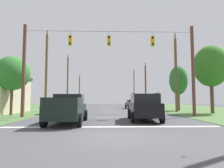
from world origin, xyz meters
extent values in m
plane|color=#47474C|center=(0.00, 0.00, 0.00)|extent=(120.00, 120.00, 0.00)
cube|color=white|center=(0.00, 2.94, 0.00)|extent=(12.70, 0.45, 0.01)
cube|color=white|center=(0.00, 8.94, 0.00)|extent=(2.50, 0.15, 0.01)
cube|color=white|center=(0.00, 16.31, 0.00)|extent=(2.50, 0.15, 0.01)
cube|color=white|center=(0.00, 22.58, 0.00)|extent=(2.50, 0.15, 0.01)
cube|color=white|center=(0.00, 27.96, 0.00)|extent=(2.50, 0.15, 0.01)
cylinder|color=brown|center=(-7.78, 9.26, 4.23)|extent=(0.30, 0.30, 8.46)
cylinder|color=brown|center=(7.74, 9.26, 4.23)|extent=(0.30, 0.30, 8.46)
cylinder|color=black|center=(-0.02, 9.26, 7.89)|extent=(15.52, 0.02, 0.02)
cylinder|color=black|center=(-3.64, 9.26, 7.69)|extent=(0.02, 0.02, 0.40)
cube|color=yellow|center=(-3.64, 9.26, 7.01)|extent=(0.32, 0.24, 0.95)
cylinder|color=#310503|center=(-3.64, 9.12, 7.30)|extent=(0.20, 0.04, 0.20)
cylinder|color=orange|center=(-3.64, 9.12, 7.00)|extent=(0.20, 0.04, 0.20)
cylinder|color=black|center=(-3.64, 9.12, 6.70)|extent=(0.20, 0.04, 0.20)
cylinder|color=black|center=(-0.07, 9.26, 7.69)|extent=(0.02, 0.02, 0.40)
cube|color=yellow|center=(-0.07, 9.26, 7.01)|extent=(0.32, 0.24, 0.95)
cylinder|color=#310503|center=(-0.07, 9.12, 7.30)|extent=(0.20, 0.04, 0.20)
cylinder|color=orange|center=(-0.07, 9.12, 7.00)|extent=(0.20, 0.04, 0.20)
cylinder|color=black|center=(-0.07, 9.12, 6.70)|extent=(0.20, 0.04, 0.20)
cylinder|color=black|center=(4.00, 9.26, 7.69)|extent=(0.02, 0.02, 0.40)
cube|color=yellow|center=(4.00, 9.26, 7.01)|extent=(0.32, 0.24, 0.95)
cylinder|color=#310503|center=(4.00, 9.12, 7.30)|extent=(0.20, 0.04, 0.20)
cylinder|color=orange|center=(4.00, 9.12, 7.00)|extent=(0.20, 0.04, 0.20)
cylinder|color=black|center=(4.00, 9.12, 6.70)|extent=(0.20, 0.04, 0.20)
cube|color=black|center=(-2.88, 4.68, 0.82)|extent=(2.06, 5.42, 0.85)
cube|color=black|center=(-2.89, 5.33, 1.60)|extent=(1.87, 1.92, 0.70)
cube|color=black|center=(-3.81, 3.32, 1.48)|extent=(0.13, 2.38, 0.45)
cube|color=black|center=(-1.93, 3.34, 1.48)|extent=(0.13, 2.38, 0.45)
cube|color=black|center=(-2.85, 2.03, 1.48)|extent=(1.96, 0.12, 0.45)
cylinder|color=black|center=(-3.90, 6.51, 0.40)|extent=(0.29, 0.80, 0.80)
cylinder|color=black|center=(-1.90, 6.53, 0.40)|extent=(0.29, 0.80, 0.80)
cylinder|color=black|center=(-3.86, 2.84, 0.40)|extent=(0.29, 0.80, 0.80)
cylinder|color=black|center=(-1.86, 2.86, 0.40)|extent=(0.29, 0.80, 0.80)
cube|color=black|center=(2.53, 6.25, 0.85)|extent=(2.18, 4.89, 0.95)
cube|color=black|center=(2.52, 6.10, 1.66)|extent=(1.96, 3.29, 0.65)
cylinder|color=black|center=(1.68, 6.14, 2.03)|extent=(0.18, 2.72, 0.05)
cylinder|color=black|center=(3.37, 6.06, 2.03)|extent=(0.18, 2.72, 0.05)
cylinder|color=black|center=(1.64, 7.93, 0.38)|extent=(0.30, 0.77, 0.76)
cylinder|color=black|center=(3.59, 7.83, 0.38)|extent=(0.30, 0.77, 0.76)
cylinder|color=black|center=(1.48, 4.67, 0.38)|extent=(0.30, 0.77, 0.76)
cylinder|color=black|center=(3.42, 4.57, 0.38)|extent=(0.30, 0.77, 0.76)
cube|color=silver|center=(-5.88, 13.39, 0.67)|extent=(2.07, 4.40, 0.70)
cube|color=black|center=(-5.88, 13.39, 1.27)|extent=(1.75, 2.20, 0.50)
cylinder|color=black|center=(-6.69, 14.87, 0.32)|extent=(0.26, 0.65, 0.64)
cylinder|color=black|center=(-4.89, 14.75, 0.32)|extent=(0.26, 0.65, 0.64)
cylinder|color=black|center=(-6.86, 12.03, 0.32)|extent=(0.26, 0.65, 0.64)
cylinder|color=black|center=(-5.07, 11.92, 0.32)|extent=(0.26, 0.65, 0.64)
cube|color=silver|center=(-6.58, 24.18, 0.67)|extent=(2.17, 4.44, 0.70)
cube|color=black|center=(-6.58, 24.18, 1.27)|extent=(1.80, 2.23, 0.50)
cylinder|color=black|center=(-7.35, 25.67, 0.32)|extent=(0.28, 0.66, 0.64)
cylinder|color=black|center=(-5.56, 25.51, 0.32)|extent=(0.28, 0.66, 0.64)
cylinder|color=black|center=(-7.60, 22.84, 0.32)|extent=(0.28, 0.66, 0.64)
cylinder|color=black|center=(-5.81, 22.69, 0.32)|extent=(0.28, 0.66, 0.64)
cube|color=black|center=(4.17, 25.14, 0.67)|extent=(2.08, 4.41, 0.70)
cube|color=black|center=(4.17, 25.14, 1.27)|extent=(1.75, 2.20, 0.50)
cylinder|color=black|center=(5.16, 23.78, 0.32)|extent=(0.26, 0.65, 0.64)
cylinder|color=black|center=(3.37, 23.66, 0.32)|extent=(0.26, 0.65, 0.64)
cylinder|color=black|center=(4.98, 26.61, 0.32)|extent=(0.26, 0.65, 0.64)
cylinder|color=black|center=(3.18, 26.50, 0.32)|extent=(0.26, 0.65, 0.64)
cylinder|color=brown|center=(8.59, 16.07, 4.69)|extent=(0.34, 0.34, 9.39)
cube|color=brown|center=(8.59, 16.07, 8.99)|extent=(0.12, 0.12, 2.29)
cylinder|color=#B2B7BC|center=(8.59, 16.99, 9.11)|extent=(0.08, 0.08, 0.12)
cylinder|color=#B2B7BC|center=(8.59, 15.15, 9.11)|extent=(0.08, 0.08, 0.12)
cube|color=brown|center=(8.59, 16.07, 8.09)|extent=(0.12, 0.12, 2.01)
cylinder|color=#B2B7BC|center=(8.59, 16.87, 8.21)|extent=(0.08, 0.08, 0.12)
cylinder|color=#B2B7BC|center=(8.59, 15.27, 8.21)|extent=(0.08, 0.08, 0.12)
cylinder|color=brown|center=(8.34, 34.26, 4.48)|extent=(0.34, 0.34, 8.97)
cube|color=brown|center=(8.34, 34.26, 8.57)|extent=(0.12, 0.12, 2.17)
cylinder|color=#B2B7BC|center=(8.34, 35.13, 8.69)|extent=(0.08, 0.08, 0.12)
cylinder|color=#B2B7BC|center=(8.34, 33.40, 8.69)|extent=(0.08, 0.08, 0.12)
cylinder|color=brown|center=(8.35, 52.27, 5.23)|extent=(0.29, 0.29, 10.46)
cube|color=brown|center=(8.35, 52.27, 10.06)|extent=(0.12, 0.12, 2.25)
cylinder|color=#B2B7BC|center=(8.35, 53.17, 10.18)|extent=(0.08, 0.08, 0.12)
cylinder|color=#B2B7BC|center=(8.35, 51.37, 10.18)|extent=(0.08, 0.08, 0.12)
cube|color=brown|center=(8.35, 52.27, 9.16)|extent=(0.12, 0.12, 2.12)
cylinder|color=#B2B7BC|center=(8.35, 53.12, 9.28)|extent=(0.08, 0.08, 0.12)
cylinder|color=#B2B7BC|center=(8.35, 51.43, 9.28)|extent=(0.08, 0.08, 0.12)
cylinder|color=brown|center=(-8.27, 17.55, 5.13)|extent=(0.32, 0.32, 10.27)
cube|color=brown|center=(-8.27, 17.55, 9.87)|extent=(0.12, 0.12, 2.01)
cylinder|color=#B2B7BC|center=(-8.27, 18.35, 9.99)|extent=(0.08, 0.08, 0.12)
cylinder|color=#B2B7BC|center=(-8.27, 16.75, 9.99)|extent=(0.08, 0.08, 0.12)
cylinder|color=brown|center=(-8.58, 33.70, 5.32)|extent=(0.32, 0.32, 10.63)
cube|color=brown|center=(-8.58, 33.70, 10.23)|extent=(0.12, 0.12, 1.99)
cylinder|color=#B2B7BC|center=(-8.58, 34.49, 10.35)|extent=(0.08, 0.08, 0.12)
cylinder|color=#B2B7BC|center=(-8.58, 32.90, 10.35)|extent=(0.08, 0.08, 0.12)
cube|color=brown|center=(-8.58, 33.70, 9.33)|extent=(0.12, 0.12, 2.36)
cylinder|color=#B2B7BC|center=(-8.58, 34.64, 9.45)|extent=(0.08, 0.08, 0.12)
cylinder|color=#B2B7BC|center=(-8.58, 32.75, 9.45)|extent=(0.08, 0.08, 0.12)
cylinder|color=brown|center=(-8.63, 52.90, 4.33)|extent=(0.34, 0.34, 8.66)
cube|color=brown|center=(-8.63, 52.90, 8.26)|extent=(0.12, 0.12, 2.13)
cylinder|color=#B2B7BC|center=(-8.63, 53.75, 8.38)|extent=(0.08, 0.08, 0.12)
cylinder|color=#B2B7BC|center=(-8.63, 52.05, 8.38)|extent=(0.08, 0.08, 0.12)
cube|color=brown|center=(-8.63, 52.90, 7.36)|extent=(0.12, 0.12, 2.34)
cylinder|color=#B2B7BC|center=(-8.63, 53.83, 7.48)|extent=(0.08, 0.08, 0.12)
cylinder|color=#B2B7BC|center=(-8.63, 51.96, 7.48)|extent=(0.08, 0.08, 0.12)
cylinder|color=brown|center=(9.95, 18.96, 1.58)|extent=(0.26, 0.26, 3.16)
ellipsoid|color=#2F6F30|center=(9.95, 18.96, 4.30)|extent=(2.54, 2.54, 4.13)
cylinder|color=brown|center=(11.60, 13.22, 2.04)|extent=(0.39, 0.39, 4.08)
ellipsoid|color=#326F21|center=(11.60, 13.22, 5.37)|extent=(3.80, 3.80, 4.71)
cylinder|color=brown|center=(-9.83, 11.50, 1.64)|extent=(0.27, 0.27, 3.27)
ellipsoid|color=#31752F|center=(-9.83, 11.50, 4.23)|extent=(3.42, 3.42, 3.46)
camera|label=1|loc=(-0.32, -8.64, 1.60)|focal=31.65mm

